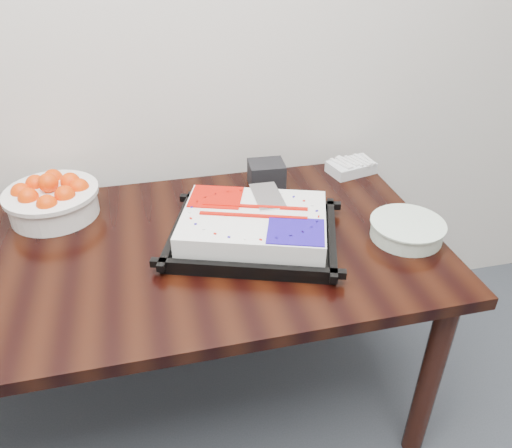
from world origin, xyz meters
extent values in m
plane|color=silver|center=(0.00, 2.50, 1.35)|extent=(5.00, 0.00, 5.00)
cube|color=black|center=(0.00, 2.00, 0.73)|extent=(1.80, 0.90, 0.04)
cylinder|color=black|center=(0.82, 1.63, 0.35)|extent=(0.07, 0.07, 0.71)
cylinder|color=black|center=(0.82, 2.37, 0.35)|extent=(0.07, 0.07, 0.71)
cube|color=black|center=(0.32, 1.97, 0.76)|extent=(0.61, 0.54, 0.02)
cube|color=white|center=(0.32, 1.97, 0.81)|extent=(0.52, 0.46, 0.08)
cube|color=#BD0D04|center=(0.19, 2.06, 0.85)|extent=(0.20, 0.19, 0.00)
cube|color=#1D0D91|center=(0.45, 1.89, 0.85)|extent=(0.20, 0.19, 0.00)
cube|color=silver|center=(0.35, 2.08, 0.85)|extent=(0.09, 0.18, 0.00)
cylinder|color=white|center=(-0.31, 2.28, 0.80)|extent=(0.29, 0.29, 0.09)
cylinder|color=white|center=(-0.31, 2.28, 0.84)|extent=(0.31, 0.31, 0.01)
cylinder|color=white|center=(0.79, 1.88, 0.78)|extent=(0.22, 0.22, 0.05)
cylinder|color=white|center=(0.79, 1.88, 0.80)|extent=(0.24, 0.24, 0.01)
cube|color=silver|center=(0.80, 2.35, 0.77)|extent=(0.19, 0.15, 0.04)
cube|color=black|center=(0.45, 2.32, 0.80)|extent=(0.14, 0.12, 0.09)
camera|label=1|loc=(0.02, 0.70, 1.65)|focal=35.00mm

